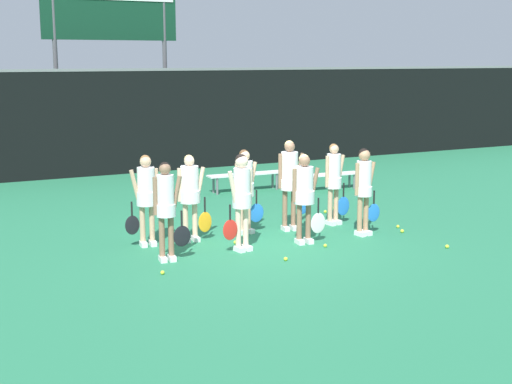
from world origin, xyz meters
TOP-DOWN VIEW (x-y plane):
  - ground_plane at (0.00, 0.00)m, footprint 140.00×140.00m
  - fence_windscreen at (0.00, 8.90)m, footprint 60.00×0.08m
  - scoreboard at (0.20, 10.62)m, footprint 4.25×0.15m
  - bench_courtside at (3.97, 3.91)m, footprint 1.87×0.47m
  - bench_far at (2.00, 4.72)m, footprint 2.07×0.41m
  - player_0 at (-2.01, -0.49)m, footprint 0.63×0.33m
  - player_1 at (-0.59, -0.48)m, footprint 0.62×0.34m
  - player_2 at (0.68, -0.52)m, footprint 0.68×0.39m
  - player_3 at (2.02, -0.50)m, footprint 0.62×0.33m
  - player_4 at (-2.00, 0.61)m, footprint 0.64×0.37m
  - player_5 at (-1.16, 0.56)m, footprint 0.66×0.39m
  - player_6 at (0.02, 0.66)m, footprint 0.66×0.36m
  - player_7 at (0.94, 0.51)m, footprint 0.65×0.39m
  - player_8 at (2.00, 0.54)m, footprint 0.63×0.33m
  - tennis_ball_0 at (0.87, -0.96)m, footprint 0.07×0.07m
  - tennis_ball_1 at (2.83, -0.71)m, footprint 0.07×0.07m
  - tennis_ball_2 at (-0.50, -0.01)m, footprint 0.07×0.07m
  - tennis_ball_3 at (-0.21, -1.42)m, footprint 0.07×0.07m
  - tennis_ball_4 at (2.84, 1.79)m, footprint 0.06×0.06m
  - tennis_ball_5 at (-2.35, -1.22)m, footprint 0.07×0.07m
  - tennis_ball_6 at (3.00, -0.35)m, footprint 0.07×0.07m
  - tennis_ball_7 at (2.43, 1.52)m, footprint 0.07×0.07m
  - tennis_ball_8 at (2.82, -2.02)m, footprint 0.07×0.07m

SIDE VIEW (x-z plane):
  - ground_plane at x=0.00m, z-range 0.00..0.00m
  - tennis_ball_4 at x=2.84m, z-range 0.00..0.06m
  - tennis_ball_0 at x=0.87m, z-range 0.00..0.07m
  - tennis_ball_6 at x=3.00m, z-range 0.00..0.07m
  - tennis_ball_5 at x=-2.35m, z-range 0.00..0.07m
  - tennis_ball_2 at x=-0.50m, z-range 0.00..0.07m
  - tennis_ball_7 at x=2.43m, z-range 0.00..0.07m
  - tennis_ball_8 at x=2.82m, z-range 0.00..0.07m
  - tennis_ball_3 at x=-0.21m, z-range 0.00..0.07m
  - tennis_ball_1 at x=2.83m, z-range 0.00..0.07m
  - bench_courtside at x=3.97m, z-range 0.16..0.59m
  - bench_far at x=2.00m, z-range 0.17..0.65m
  - player_5 at x=-1.16m, z-range 0.14..1.79m
  - player_8 at x=2.00m, z-range 0.13..1.82m
  - player_6 at x=0.02m, z-range 0.14..1.81m
  - player_2 at x=0.68m, z-range 0.15..1.83m
  - player_0 at x=-2.01m, z-range 0.14..1.84m
  - player_4 at x=-2.00m, z-range 0.15..1.84m
  - player_3 at x=2.02m, z-range 0.16..1.86m
  - player_1 at x=-0.59m, z-range 0.17..1.92m
  - player_7 at x=0.94m, z-range 0.17..1.99m
  - fence_windscreen at x=0.00m, z-range 0.01..3.13m
  - scoreboard at x=0.20m, z-range 1.58..7.05m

